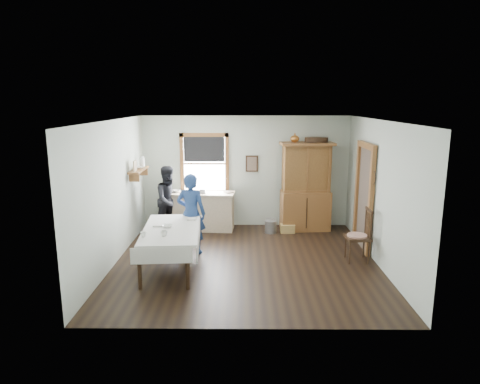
{
  "coord_description": "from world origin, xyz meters",
  "views": [
    {
      "loc": [
        -0.05,
        -7.8,
        3.05
      ],
      "look_at": [
        -0.12,
        0.3,
        1.31
      ],
      "focal_mm": 32.0,
      "sensor_mm": 36.0,
      "label": 1
    }
  ],
  "objects_px": {
    "wicker_basket": "(288,228)",
    "woman_blue": "(191,217)",
    "dining_table": "(172,249)",
    "pail": "(271,227)",
    "china_hutch": "(306,187)",
    "spindle_chair": "(358,235)",
    "figure_dark": "(170,203)",
    "work_counter": "(201,211)"
  },
  "relations": [
    {
      "from": "dining_table",
      "to": "spindle_chair",
      "type": "bearing_deg",
      "value": 7.33
    },
    {
      "from": "china_hutch",
      "to": "pail",
      "type": "distance_m",
      "value": 1.26
    },
    {
      "from": "work_counter",
      "to": "woman_blue",
      "type": "xyz_separation_m",
      "value": [
        -0.04,
        -1.61,
        0.3
      ]
    },
    {
      "from": "spindle_chair",
      "to": "pail",
      "type": "height_order",
      "value": "spindle_chair"
    },
    {
      "from": "woman_blue",
      "to": "spindle_chair",
      "type": "bearing_deg",
      "value": -176.64
    },
    {
      "from": "figure_dark",
      "to": "dining_table",
      "type": "bearing_deg",
      "value": -119.23
    },
    {
      "from": "pail",
      "to": "woman_blue",
      "type": "distance_m",
      "value": 2.24
    },
    {
      "from": "woman_blue",
      "to": "figure_dark",
      "type": "height_order",
      "value": "woman_blue"
    },
    {
      "from": "work_counter",
      "to": "china_hutch",
      "type": "distance_m",
      "value": 2.56
    },
    {
      "from": "wicker_basket",
      "to": "figure_dark",
      "type": "bearing_deg",
      "value": -178.71
    },
    {
      "from": "pail",
      "to": "figure_dark",
      "type": "bearing_deg",
      "value": -179.04
    },
    {
      "from": "work_counter",
      "to": "dining_table",
      "type": "xyz_separation_m",
      "value": [
        -0.3,
        -2.5,
        -0.06
      ]
    },
    {
      "from": "spindle_chair",
      "to": "figure_dark",
      "type": "height_order",
      "value": "figure_dark"
    },
    {
      "from": "dining_table",
      "to": "spindle_chair",
      "type": "relative_size",
      "value": 1.88
    },
    {
      "from": "spindle_chair",
      "to": "woman_blue",
      "type": "xyz_separation_m",
      "value": [
        -3.25,
        0.44,
        0.24
      ]
    },
    {
      "from": "spindle_chair",
      "to": "woman_blue",
      "type": "distance_m",
      "value": 3.29
    },
    {
      "from": "work_counter",
      "to": "dining_table",
      "type": "relative_size",
      "value": 0.81
    },
    {
      "from": "work_counter",
      "to": "woman_blue",
      "type": "relative_size",
      "value": 1.05
    },
    {
      "from": "work_counter",
      "to": "spindle_chair",
      "type": "distance_m",
      "value": 3.81
    },
    {
      "from": "china_hutch",
      "to": "dining_table",
      "type": "bearing_deg",
      "value": -142.36
    },
    {
      "from": "work_counter",
      "to": "china_hutch",
      "type": "bearing_deg",
      "value": 4.37
    },
    {
      "from": "pail",
      "to": "china_hutch",
      "type": "bearing_deg",
      "value": 18.8
    },
    {
      "from": "pail",
      "to": "wicker_basket",
      "type": "relative_size",
      "value": 0.88
    },
    {
      "from": "dining_table",
      "to": "wicker_basket",
      "type": "height_order",
      "value": "dining_table"
    },
    {
      "from": "china_hutch",
      "to": "figure_dark",
      "type": "xyz_separation_m",
      "value": [
        -3.19,
        -0.32,
        -0.31
      ]
    },
    {
      "from": "wicker_basket",
      "to": "spindle_chair",
      "type": "bearing_deg",
      "value": -57.26
    },
    {
      "from": "pail",
      "to": "figure_dark",
      "type": "height_order",
      "value": "figure_dark"
    },
    {
      "from": "china_hutch",
      "to": "wicker_basket",
      "type": "xyz_separation_m",
      "value": [
        -0.44,
        -0.26,
        -0.95
      ]
    },
    {
      "from": "spindle_chair",
      "to": "figure_dark",
      "type": "xyz_separation_m",
      "value": [
        -3.91,
        1.74,
        0.21
      ]
    },
    {
      "from": "china_hutch",
      "to": "pail",
      "type": "height_order",
      "value": "china_hutch"
    },
    {
      "from": "woman_blue",
      "to": "figure_dark",
      "type": "relative_size",
      "value": 1.03
    },
    {
      "from": "china_hutch",
      "to": "woman_blue",
      "type": "relative_size",
      "value": 1.38
    },
    {
      "from": "wicker_basket",
      "to": "work_counter",
      "type": "bearing_deg",
      "value": 173.17
    },
    {
      "from": "wicker_basket",
      "to": "woman_blue",
      "type": "bearing_deg",
      "value": -146.94
    },
    {
      "from": "pail",
      "to": "wicker_basket",
      "type": "xyz_separation_m",
      "value": [
        0.4,
        0.02,
        -0.05
      ]
    },
    {
      "from": "spindle_chair",
      "to": "figure_dark",
      "type": "distance_m",
      "value": 4.28
    },
    {
      "from": "china_hutch",
      "to": "dining_table",
      "type": "relative_size",
      "value": 1.07
    },
    {
      "from": "dining_table",
      "to": "wicker_basket",
      "type": "bearing_deg",
      "value": 43.82
    },
    {
      "from": "pail",
      "to": "wicker_basket",
      "type": "height_order",
      "value": "pail"
    },
    {
      "from": "dining_table",
      "to": "wicker_basket",
      "type": "relative_size",
      "value": 5.87
    },
    {
      "from": "work_counter",
      "to": "figure_dark",
      "type": "distance_m",
      "value": 0.81
    },
    {
      "from": "dining_table",
      "to": "wicker_basket",
      "type": "xyz_separation_m",
      "value": [
        2.35,
        2.25,
        -0.29
      ]
    }
  ]
}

